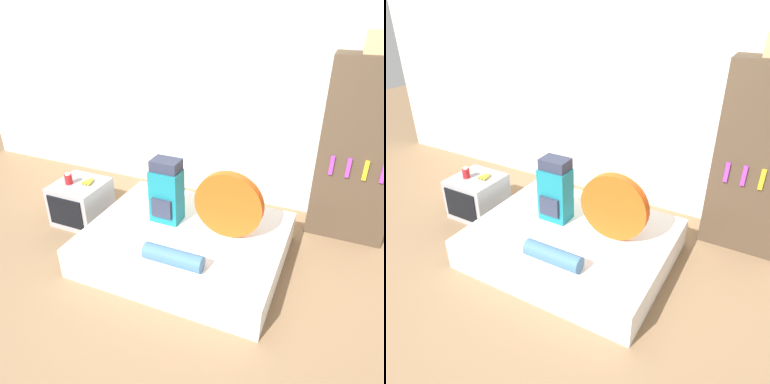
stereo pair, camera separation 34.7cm
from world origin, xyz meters
TOP-DOWN VIEW (x-y plane):
  - ground_plane at (0.00, 0.00)m, footprint 16.00×16.00m
  - wall_back at (0.00, 1.99)m, footprint 8.00×0.05m
  - bed at (-0.02, 0.60)m, footprint 1.91×1.52m
  - backpack at (-0.28, 0.71)m, footprint 0.30×0.25m
  - tent_bag at (0.38, 0.70)m, footprint 0.66×0.09m
  - sleeping_roll at (0.09, 0.08)m, footprint 0.55×0.15m
  - television at (-1.42, 0.74)m, footprint 0.55×0.57m
  - canister at (-1.51, 0.70)m, footprint 0.08×0.08m
  - banana_bunch at (-1.31, 0.80)m, footprint 0.13×0.17m
  - bookshelf at (1.43, 1.70)m, footprint 0.79×0.38m

SIDE VIEW (x-z plane):
  - ground_plane at x=0.00m, z-range 0.00..0.00m
  - bed at x=-0.02m, z-range 0.00..0.32m
  - television at x=-1.42m, z-range 0.00..0.49m
  - sleeping_roll at x=0.09m, z-range 0.32..0.47m
  - banana_bunch at x=-1.31m, z-range 0.49..0.52m
  - canister at x=-1.51m, z-range 0.48..0.61m
  - backpack at x=-0.28m, z-range 0.31..0.97m
  - tent_bag at x=0.38m, z-range 0.32..0.98m
  - bookshelf at x=1.43m, z-range 0.00..1.91m
  - wall_back at x=0.00m, z-range 0.00..2.60m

